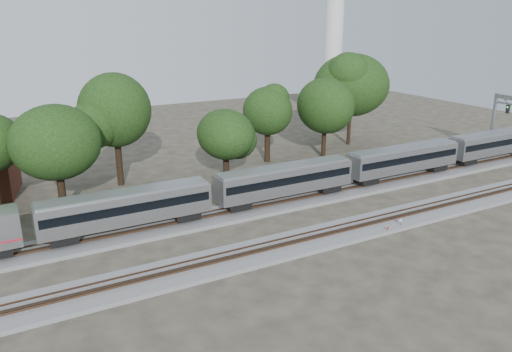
% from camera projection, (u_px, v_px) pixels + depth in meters
% --- Properties ---
extents(ground, '(160.00, 160.00, 0.00)m').
position_uv_depth(ground, '(292.00, 227.00, 52.98)').
color(ground, '#383328').
rests_on(ground, ground).
extents(track_far, '(160.00, 5.00, 0.73)m').
position_uv_depth(track_far, '(264.00, 207.00, 57.94)').
color(track_far, slate).
rests_on(track_far, ground).
extents(track_near, '(160.00, 5.00, 0.73)m').
position_uv_depth(track_near, '(314.00, 239.00, 49.57)').
color(track_near, slate).
rests_on(track_near, ground).
extents(train, '(89.64, 3.09, 4.55)m').
position_uv_depth(train, '(286.00, 179.00, 58.34)').
color(train, '#ACAEB3').
rests_on(train, ground).
extents(switch_stand_red, '(0.28, 0.05, 0.86)m').
position_uv_depth(switch_stand_red, '(388.00, 229.00, 50.92)').
color(switch_stand_red, '#512D19').
rests_on(switch_stand_red, ground).
extents(switch_stand_white, '(0.35, 0.07, 1.10)m').
position_uv_depth(switch_stand_white, '(401.00, 222.00, 52.28)').
color(switch_stand_white, '#512D19').
rests_on(switch_stand_white, ground).
extents(switch_lever, '(0.56, 0.42, 0.30)m').
position_uv_depth(switch_lever, '(379.00, 233.00, 51.05)').
color(switch_lever, '#512D19').
rests_on(switch_lever, ground).
extents(tree_2, '(8.45, 8.45, 11.91)m').
position_uv_depth(tree_2, '(56.00, 143.00, 53.84)').
color(tree_2, black).
rests_on(tree_2, ground).
extents(tree_3, '(10.13, 10.13, 14.28)m').
position_uv_depth(tree_3, '(115.00, 110.00, 63.14)').
color(tree_3, black).
rests_on(tree_3, ground).
extents(tree_4, '(6.94, 6.94, 9.79)m').
position_uv_depth(tree_4, '(226.00, 135.00, 64.07)').
color(tree_4, black).
rests_on(tree_4, ground).
extents(tree_5, '(7.95, 7.95, 11.20)m').
position_uv_depth(tree_5, '(268.00, 111.00, 74.26)').
color(tree_5, black).
rests_on(tree_5, ground).
extents(tree_6, '(8.33, 8.33, 11.74)m').
position_uv_depth(tree_6, '(325.00, 106.00, 76.46)').
color(tree_6, black).
rests_on(tree_6, ground).
extents(tree_7, '(10.41, 10.41, 14.67)m').
position_uv_depth(tree_7, '(351.00, 85.00, 83.81)').
color(tree_7, black).
rests_on(tree_7, ground).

